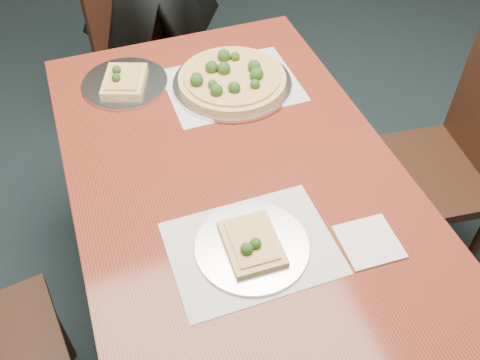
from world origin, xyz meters
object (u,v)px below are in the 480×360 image
object	(u,v)px
dining_table	(240,202)
chair_right	(450,158)
slice_plate_far	(124,81)
slice_plate_near	(252,245)
chair_far	(150,47)
pizza_pan	(232,79)

from	to	relation	value
dining_table	chair_right	world-z (taller)	chair_right
dining_table	slice_plate_far	bearing A→B (deg)	111.92
chair_right	slice_plate_near	bearing A→B (deg)	-64.93
dining_table	chair_right	bearing A→B (deg)	4.12
dining_table	chair_right	distance (m)	0.81
dining_table	slice_plate_far	size ratio (longest dim) A/B	5.36
slice_plate_far	chair_far	bearing A→B (deg)	71.83
pizza_pan	slice_plate_far	bearing A→B (deg)	159.47
chair_far	chair_right	size ratio (longest dim) A/B	1.00
chair_far	slice_plate_near	xyz separation A→B (m)	(-0.02, -1.30, 0.25)
dining_table	chair_far	xyz separation A→B (m)	(-0.03, 1.08, -0.14)
dining_table	slice_plate_near	xyz separation A→B (m)	(-0.05, -0.23, 0.11)
chair_right	slice_plate_far	bearing A→B (deg)	-108.50
chair_right	slice_plate_far	xyz separation A→B (m)	(-1.01, 0.47, 0.25)
chair_far	chair_right	distance (m)	1.32
chair_right	slice_plate_near	xyz separation A→B (m)	(-0.85, -0.28, 0.25)
slice_plate_near	pizza_pan	bearing A→B (deg)	75.32
dining_table	chair_far	world-z (taller)	chair_far
dining_table	pizza_pan	size ratio (longest dim) A/B	3.86
pizza_pan	slice_plate_far	size ratio (longest dim) A/B	1.39
slice_plate_far	slice_plate_near	bearing A→B (deg)	-77.75
chair_far	chair_right	xyz separation A→B (m)	(0.83, -1.02, 0.00)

